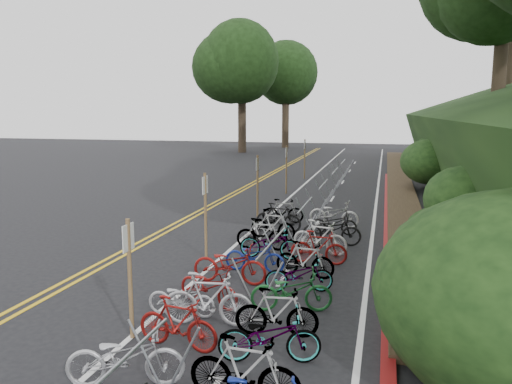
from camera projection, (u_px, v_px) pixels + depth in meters
ground at (90, 327)px, 9.84m from camera, size 120.00×120.00×0.00m
road_markings at (253, 221)px, 19.33m from camera, size 7.47×80.00×0.01m
red_curb at (387, 217)px, 19.88m from camera, size 0.25×28.00×0.10m
bike_racks_rest at (323, 191)px, 21.38m from camera, size 1.14×23.00×1.17m
signpost_near at (130, 270)px, 9.18m from camera, size 0.08×0.40×2.29m
signposts_rest at (274, 173)px, 22.84m from camera, size 0.08×18.40×2.50m
bike_front at (182, 298)px, 10.34m from camera, size 0.54×1.48×0.77m
bike_valet at (272, 264)px, 12.30m from camera, size 3.36×15.06×1.10m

